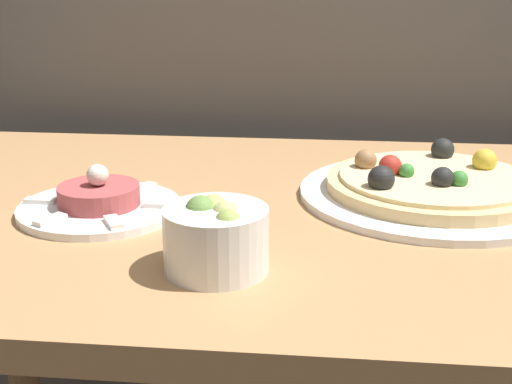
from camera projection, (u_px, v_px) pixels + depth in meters
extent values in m
cube|color=#AD7F51|center=(249.00, 218.00, 0.94)|extent=(1.10, 0.73, 0.03)
cylinder|color=#AD7F51|center=(20.00, 343.00, 1.40)|extent=(0.06, 0.06, 0.75)
cylinder|color=white|center=(433.00, 194.00, 0.96)|extent=(0.36, 0.36, 0.01)
cylinder|color=#E5C17F|center=(434.00, 185.00, 0.96)|extent=(0.29, 0.29, 0.02)
cylinder|color=beige|center=(435.00, 177.00, 0.95)|extent=(0.25, 0.25, 0.01)
sphere|color=#387F33|center=(407.00, 171.00, 0.95)|extent=(0.02, 0.02, 0.02)
sphere|color=black|center=(443.00, 178.00, 0.91)|extent=(0.03, 0.03, 0.03)
sphere|color=#997047|center=(366.00, 160.00, 0.99)|extent=(0.03, 0.03, 0.03)
sphere|color=#387F33|center=(459.00, 179.00, 0.91)|extent=(0.02, 0.02, 0.02)
sphere|color=black|center=(381.00, 179.00, 0.90)|extent=(0.03, 0.03, 0.03)
sphere|color=gold|center=(484.00, 161.00, 0.98)|extent=(0.03, 0.03, 0.03)
sphere|color=black|center=(443.00, 150.00, 1.04)|extent=(0.03, 0.03, 0.03)
sphere|color=#B22D23|center=(390.00, 166.00, 0.96)|extent=(0.03, 0.03, 0.03)
cylinder|color=white|center=(100.00, 208.00, 0.91)|extent=(0.21, 0.21, 0.01)
cylinder|color=#A84747|center=(99.00, 195.00, 0.90)|extent=(0.10, 0.10, 0.03)
sphere|color=silver|center=(98.00, 175.00, 0.89)|extent=(0.03, 0.03, 0.03)
cube|color=white|center=(159.00, 205.00, 0.90)|extent=(0.04, 0.02, 0.01)
cube|color=white|center=(143.00, 187.00, 0.96)|extent=(0.03, 0.04, 0.01)
cube|color=white|center=(87.00, 186.00, 0.97)|extent=(0.03, 0.04, 0.01)
cube|color=white|center=(41.00, 200.00, 0.91)|extent=(0.04, 0.02, 0.01)
cube|color=white|center=(50.00, 220.00, 0.84)|extent=(0.03, 0.04, 0.01)
cube|color=white|center=(114.00, 222.00, 0.84)|extent=(0.03, 0.04, 0.01)
cylinder|color=white|center=(216.00, 240.00, 0.73)|extent=(0.11, 0.11, 0.07)
sphere|color=#B7BC70|center=(222.00, 214.00, 0.72)|extent=(0.03, 0.03, 0.03)
sphere|color=#668E42|center=(201.00, 211.00, 0.73)|extent=(0.03, 0.03, 0.03)
sphere|color=#A3B25B|center=(213.00, 209.00, 0.74)|extent=(0.03, 0.03, 0.03)
sphere|color=#8EA34C|center=(228.00, 223.00, 0.70)|extent=(0.03, 0.03, 0.03)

